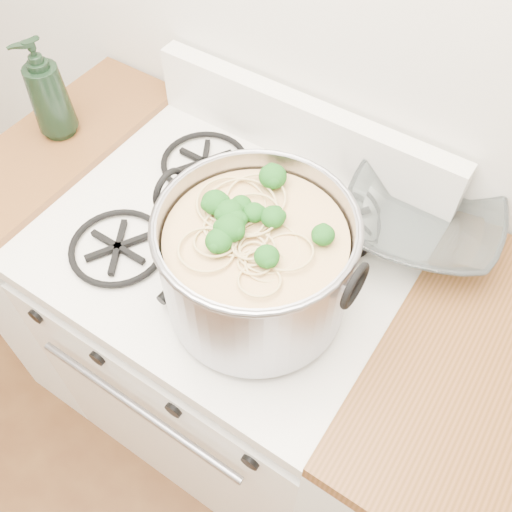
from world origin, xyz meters
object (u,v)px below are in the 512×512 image
object	(u,v)px
glass_bowl	(419,225)
stock_pot	(256,264)
gas_range	(233,343)
bottle	(46,89)
spatula	(242,217)

from	to	relation	value
glass_bowl	stock_pot	bearing A→B (deg)	-119.97
gas_range	glass_bowl	world-z (taller)	glass_bowl
stock_pot	gas_range	bearing A→B (deg)	145.54
glass_bowl	bottle	xyz separation A→B (m)	(-0.85, -0.19, 0.10)
glass_bowl	bottle	bearing A→B (deg)	-167.36
gas_range	spatula	bearing A→B (deg)	78.03
gas_range	stock_pot	world-z (taller)	stock_pot
stock_pot	glass_bowl	xyz separation A→B (m)	(0.19, 0.33, -0.09)
glass_bowl	bottle	distance (m)	0.87
gas_range	glass_bowl	bearing A→B (deg)	34.98
spatula	gas_range	bearing A→B (deg)	-99.56
glass_bowl	bottle	size ratio (longest dim) A/B	0.52
stock_pot	bottle	size ratio (longest dim) A/B	1.53
stock_pot	bottle	world-z (taller)	bottle
gas_range	stock_pot	distance (m)	0.62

